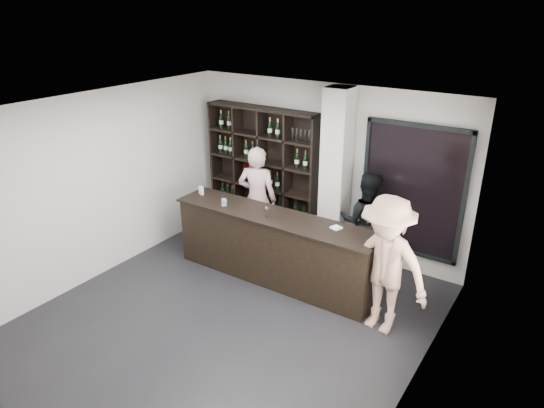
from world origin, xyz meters
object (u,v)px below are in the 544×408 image
Objects in this scene: wine_shelf at (263,173)px; tasting_counter at (274,248)px; customer at (385,266)px; taster_pink at (257,199)px; taster_black at (365,222)px.

wine_shelf is 1.78m from tasting_counter.
customer is at bearing -7.67° from tasting_counter.
taster_pink is 0.98× the size of customer.
wine_shelf reaches higher than taster_black.
wine_shelf is 1.44× the size of taster_black.
tasting_counter is 1.53m from taster_black.
tasting_counter is (1.08, -1.27, -0.64)m from wine_shelf.
taster_pink is at bearing 138.05° from tasting_counter.
wine_shelf is 3.33m from customer.
wine_shelf reaches higher than taster_pink.
tasting_counter is 1.93m from customer.
wine_shelf is at bearing -22.27° from taster_black.
taster_black is (1.86, 0.36, -0.10)m from taster_pink.
taster_pink is (-0.84, 0.75, 0.38)m from tasting_counter.
taster_black reaches higher than tasting_counter.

